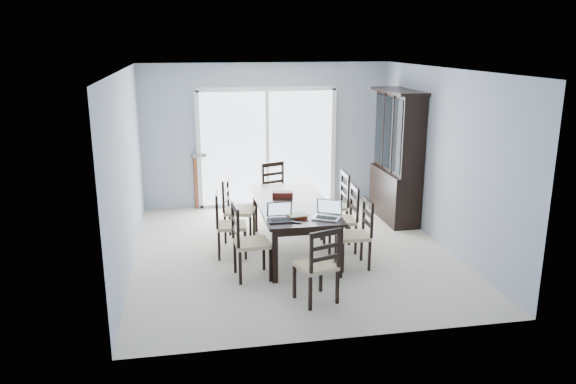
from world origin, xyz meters
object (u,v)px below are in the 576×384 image
Objects in this scene: china_hutch at (397,157)px; chair_end_far at (276,185)px; chair_right_mid at (347,211)px; hot_tub at (230,168)px; cell_phone at (297,222)px; chair_right_near at (360,226)px; chair_left_mid at (225,217)px; laptop_dark at (281,217)px; chair_right_far at (338,197)px; chair_left_far at (233,202)px; chair_left_near at (244,233)px; laptop_silver at (327,215)px; chair_end_near at (320,258)px; game_box at (283,194)px; dining_table at (293,208)px.

china_hutch is 2.09m from chair_end_far.
hot_tub is at bearing 24.08° from chair_right_mid.
china_hutch is 19.17× the size of cell_phone.
hot_tub is (-1.41, 4.17, -0.06)m from chair_right_near.
chair_left_mid reaches higher than hot_tub.
chair_right_far is at bearing 51.86° from laptop_dark.
chair_right_near is (1.58, -1.36, -0.02)m from chair_left_far.
chair_right_mid is (1.56, 0.73, -0.01)m from chair_left_near.
china_hutch is 3.07m from cell_phone.
chair_right_far is 1.28m from chair_end_far.
chair_left_far reaches higher than hot_tub.
chair_left_near is 1.05× the size of chair_left_mid.
chair_right_mid is 3.42× the size of laptop_dark.
laptop_silver is 0.18× the size of hot_tub.
cell_phone is at bearing 80.99° from chair_end_near.
laptop_dark is (0.49, -1.49, 0.21)m from chair_left_far.
chair_right_far is (0.04, 1.29, 0.04)m from chair_right_near.
cell_phone is 0.39× the size of game_box.
chair_right_far is at bearing 102.28° from chair_left_far.
chair_left_near is 0.51m from laptop_dark.
chair_end_near is at bearing 143.08° from chair_right_near.
dining_table is at bearing 71.71° from chair_end_near.
chair_right_near is 0.96× the size of chair_end_far.
chair_left_mid is 0.47× the size of hot_tub.
game_box is (-0.38, 1.14, -0.02)m from laptop_silver.
chair_left_far is at bearing 155.07° from laptop_silver.
chair_left_far is 1.00× the size of chair_end_far.
chair_left_far is 1.22m from chair_end_far.
chair_end_far is 1.30m from game_box.
hot_tub is at bearing 173.24° from chair_left_near.
cell_phone is at bearing 44.97° from chair_left_mid.
chair_right_mid is 1.81m from chair_end_near.
chair_left_mid is at bearing -95.77° from hot_tub.
chair_right_mid is 1.82m from chair_end_far.
hot_tub is at bearing 139.70° from china_hutch.
chair_left_near reaches higher than chair_right_mid.
chair_end_far is at bearing 89.45° from dining_table.
laptop_silver is at bearing 53.37° from chair_end_near.
dining_table is 1.03m from chair_right_far.
chair_end_far is at bearing 83.01° from laptop_dark.
chair_right_mid reaches higher than game_box.
chair_right_mid is 1.03× the size of chair_end_near.
chair_left_mid is at bearing 100.96° from chair_end_near.
dining_table is at bearing 64.01° from chair_left_far.
chair_left_far is 2.81m from hot_tub.
china_hutch reaches higher than laptop_dark.
game_box is (0.70, -0.37, 0.19)m from chair_left_far.
chair_left_mid is 0.93× the size of chair_right_far.
chair_end_far is 2.44m from laptop_silver.
chair_end_far reaches higher than game_box.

